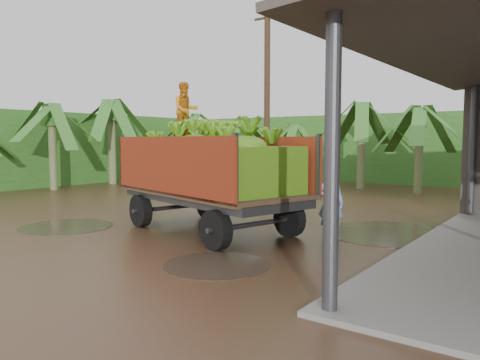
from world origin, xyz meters
name	(u,v)px	position (x,y,z in m)	size (l,w,h in m)	color
ground	(203,227)	(0.00, 0.00, 0.00)	(100.00, 100.00, 0.00)	black
hedge_north	(363,148)	(-2.00, 16.00, 1.80)	(22.00, 3.00, 3.60)	#2D661E
hedge_west	(42,149)	(-14.00, 4.00, 1.80)	(3.00, 18.00, 3.60)	#2D661E
banana_trailer	(210,170)	(0.53, -0.32, 1.51)	(7.07, 3.65, 3.76)	#B23419
man_blue	(331,203)	(3.25, 0.68, 0.81)	(0.59, 0.39, 1.62)	#7EA4E6
utility_pole	(267,99)	(-2.43, 6.82, 3.87)	(1.20, 0.24, 7.63)	#47301E
banana_plants	(181,148)	(-6.96, 6.65, 1.87)	(20.37, 20.17, 4.38)	#2D661E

